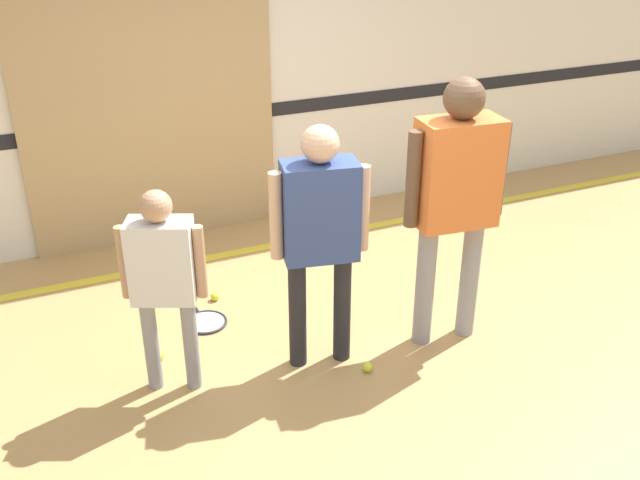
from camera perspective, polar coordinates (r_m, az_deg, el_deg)
name	(u,v)px	position (r m, az deg, el deg)	size (l,w,h in m)	color
ground_plane	(339,357)	(4.80, 1.51, -9.35)	(16.00, 16.00, 0.00)	tan
wall_back	(221,48)	(6.22, -7.90, 14.99)	(16.00, 0.07, 3.20)	silver
wall_panel	(151,121)	(6.15, -13.35, 9.28)	(2.11, 0.05, 2.13)	tan
floor_stripe	(254,249)	(6.17, -5.29, -0.71)	(14.40, 0.10, 0.01)	yellow
person_instructor	(320,224)	(4.27, 0.00, 1.32)	(0.60, 0.33, 1.61)	#232328
person_student_left	(163,272)	(4.21, -12.45, -2.48)	(0.47, 0.33, 1.32)	gray
person_student_right	(456,187)	(4.55, 10.83, 4.20)	(0.69, 0.33, 1.81)	gray
racket_spare_on_floor	(205,321)	(5.21, -9.19, -6.43)	(0.34, 0.51, 0.03)	#28282D
tennis_ball_near_instructor	(368,367)	(4.67, 3.83, -10.12)	(0.07, 0.07, 0.07)	#CCE038
tennis_ball_by_spare_racket	(215,296)	(5.45, -8.41, -4.49)	(0.07, 0.07, 0.07)	#CCE038
tennis_ball_stray_left	(159,356)	(4.88, -12.76, -9.02)	(0.07, 0.07, 0.07)	#CCE038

